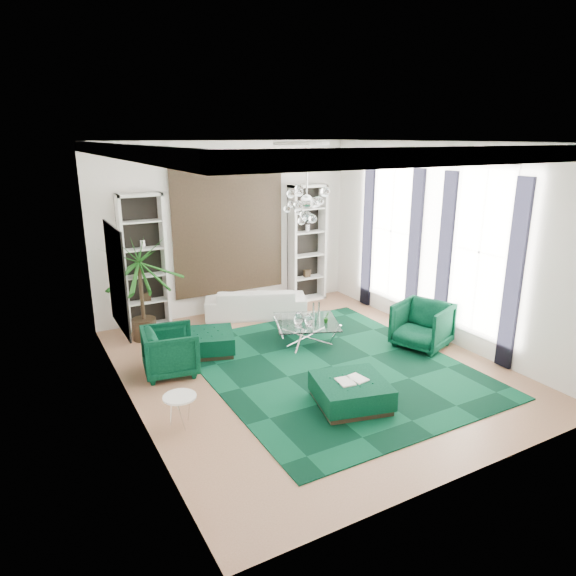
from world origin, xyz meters
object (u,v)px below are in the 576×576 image
sofa (256,302)px  ottoman_side (209,343)px  ottoman_front (351,393)px  armchair_left (170,351)px  armchair_right (422,325)px  coffee_table (306,331)px  palm (140,277)px  side_table (181,411)px

sofa → ottoman_side: (-1.64, -1.42, -0.12)m
ottoman_side → ottoman_front: size_ratio=0.89×
armchair_left → armchair_right: (4.52, -1.19, 0.03)m
coffee_table → palm: (-2.76, 1.64, 1.08)m
ottoman_side → ottoman_front: 3.10m
sofa → palm: size_ratio=0.86×
armchair_left → side_table: (-0.37, -1.68, -0.18)m
side_table → palm: palm is taller
armchair_right → side_table: (-4.88, -0.49, -0.21)m
palm → side_table: bearing=-95.8°
ottoman_front → side_table: size_ratio=2.22×
ottoman_front → palm: palm is taller
sofa → ottoman_side: 2.18m
sofa → coffee_table: bearing=120.7°
armchair_right → ottoman_front: 2.77m
armchair_right → sofa: bearing=-168.2°
armchair_left → ottoman_front: 3.13m
sofa → coffee_table: size_ratio=1.85×
coffee_table → side_table: side_table is taller
sofa → ottoman_front: 4.32m
armchair_left → palm: bearing=9.1°
sofa → armchair_right: (2.02, -3.11, 0.11)m
palm → armchair_right: bearing=-33.1°
sofa → armchair_right: 3.71m
sofa → side_table: size_ratio=4.80×
ottoman_side → sofa: bearing=40.8°
armchair_left → side_table: 1.73m
ottoman_front → armchair_left: bearing=130.5°
armchair_left → armchair_right: size_ratio=0.92×
armchair_right → side_table: size_ratio=2.08×
coffee_table → side_table: 3.59m
palm → ottoman_front: bearing=-63.7°
coffee_table → ottoman_side: size_ratio=1.32×
armchair_left → ottoman_side: armchair_left is taller
sofa → ottoman_front: bearing=106.8°
sofa → side_table: 4.60m
coffee_table → ottoman_side: (-1.88, 0.38, -0.00)m
sofa → ottoman_side: size_ratio=2.44×
ottoman_front → sofa: bearing=83.7°
coffee_table → side_table: size_ratio=2.59×
sofa → armchair_left: (-2.50, -1.92, 0.08)m
ottoman_front → ottoman_side: bearing=112.2°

